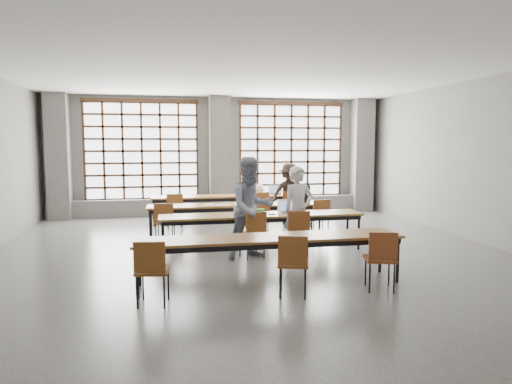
{
  "coord_description": "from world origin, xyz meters",
  "views": [
    {
      "loc": [
        -1.53,
        -8.29,
        2.1
      ],
      "look_at": [
        0.16,
        0.4,
        1.17
      ],
      "focal_mm": 32.0,
      "sensor_mm": 36.0,
      "label": 1
    }
  ],
  "objects_px": {
    "laptop_front": "(287,209)",
    "chair_back_left": "(175,207)",
    "desk_row_a": "(227,198)",
    "chair_front_left": "(254,230)",
    "student_back": "(289,194)",
    "laptop_back": "(275,192)",
    "mouse": "(308,212)",
    "chair_mid_right": "(320,214)",
    "chair_front_right": "(299,228)",
    "phone": "(272,214)",
    "chair_near_left": "(152,266)",
    "desk_row_d": "(270,241)",
    "green_box": "(258,211)",
    "student_female": "(251,208)",
    "desk_row_c": "(262,217)",
    "chair_back_right": "(290,204)",
    "chair_back_mid": "(261,205)",
    "plastic_bag": "(259,189)",
    "desk_row_b": "(236,207)",
    "chair_mid_centre": "(259,216)",
    "red_pouch": "(153,267)",
    "chair_mid_left": "(165,219)",
    "backpack": "(302,194)",
    "chair_near_right": "(381,255)",
    "student_male": "(298,211)",
    "chair_near_mid": "(293,259)"
  },
  "relations": [
    {
      "from": "laptop_front",
      "to": "chair_back_left",
      "type": "bearing_deg",
      "value": 129.67
    },
    {
      "from": "desk_row_a",
      "to": "chair_front_left",
      "type": "relative_size",
      "value": 4.55
    },
    {
      "from": "student_back",
      "to": "laptop_back",
      "type": "distance_m",
      "value": 0.65
    },
    {
      "from": "mouse",
      "to": "chair_mid_right",
      "type": "bearing_deg",
      "value": 59.25
    },
    {
      "from": "chair_front_right",
      "to": "laptop_front",
      "type": "bearing_deg",
      "value": 92.57
    },
    {
      "from": "chair_front_right",
      "to": "phone",
      "type": "relative_size",
      "value": 6.77
    },
    {
      "from": "student_back",
      "to": "chair_near_left",
      "type": "bearing_deg",
      "value": -127.28
    },
    {
      "from": "desk_row_d",
      "to": "green_box",
      "type": "height_order",
      "value": "green_box"
    },
    {
      "from": "green_box",
      "to": "student_female",
      "type": "bearing_deg",
      "value": -113.32
    },
    {
      "from": "desk_row_c",
      "to": "chair_back_right",
      "type": "xyz_separation_m",
      "value": [
        1.33,
        2.76,
        -0.13
      ]
    },
    {
      "from": "laptop_back",
      "to": "phone",
      "type": "xyz_separation_m",
      "value": [
        -0.93,
        -3.6,
        -0.05
      ]
    },
    {
      "from": "laptop_back",
      "to": "chair_back_right",
      "type": "bearing_deg",
      "value": -73.33
    },
    {
      "from": "chair_back_left",
      "to": "chair_near_left",
      "type": "relative_size",
      "value": 1.0
    },
    {
      "from": "chair_back_mid",
      "to": "plastic_bag",
      "type": "height_order",
      "value": "plastic_bag"
    },
    {
      "from": "mouse",
      "to": "plastic_bag",
      "type": "bearing_deg",
      "value": 94.99
    },
    {
      "from": "desk_row_b",
      "to": "chair_near_left",
      "type": "bearing_deg",
      "value": -111.84
    },
    {
      "from": "chair_back_mid",
      "to": "student_female",
      "type": "distance_m",
      "value": 3.39
    },
    {
      "from": "chair_mid_centre",
      "to": "phone",
      "type": "relative_size",
      "value": 6.77
    },
    {
      "from": "plastic_bag",
      "to": "red_pouch",
      "type": "relative_size",
      "value": 1.43
    },
    {
      "from": "chair_back_mid",
      "to": "mouse",
      "type": "relative_size",
      "value": 8.98
    },
    {
      "from": "desk_row_c",
      "to": "green_box",
      "type": "bearing_deg",
      "value": 122.01
    },
    {
      "from": "chair_near_left",
      "to": "chair_back_mid",
      "type": "bearing_deg",
      "value": 65.1
    },
    {
      "from": "chair_back_left",
      "to": "red_pouch",
      "type": "distance_m",
      "value": 5.5
    },
    {
      "from": "student_female",
      "to": "green_box",
      "type": "bearing_deg",
      "value": 51.55
    },
    {
      "from": "chair_back_left",
      "to": "laptop_front",
      "type": "height_order",
      "value": "laptop_front"
    },
    {
      "from": "chair_back_right",
      "to": "laptop_back",
      "type": "bearing_deg",
      "value": 106.67
    },
    {
      "from": "desk_row_a",
      "to": "desk_row_d",
      "type": "height_order",
      "value": "same"
    },
    {
      "from": "mouse",
      "to": "chair_mid_left",
      "type": "bearing_deg",
      "value": 161.21
    },
    {
      "from": "chair_mid_right",
      "to": "laptop_front",
      "type": "distance_m",
      "value": 1.31
    },
    {
      "from": "chair_back_mid",
      "to": "plastic_bag",
      "type": "distance_m",
      "value": 0.76
    },
    {
      "from": "green_box",
      "to": "backpack",
      "type": "height_order",
      "value": "backpack"
    },
    {
      "from": "chair_mid_centre",
      "to": "mouse",
      "type": "distance_m",
      "value": 1.28
    },
    {
      "from": "laptop_back",
      "to": "red_pouch",
      "type": "bearing_deg",
      "value": -116.73
    },
    {
      "from": "desk_row_d",
      "to": "chair_front_right",
      "type": "height_order",
      "value": "chair_front_right"
    },
    {
      "from": "chair_near_right",
      "to": "student_back",
      "type": "distance_m",
      "value": 5.7
    },
    {
      "from": "chair_back_right",
      "to": "red_pouch",
      "type": "distance_m",
      "value": 6.43
    },
    {
      "from": "laptop_front",
      "to": "mouse",
      "type": "bearing_deg",
      "value": -17.8
    },
    {
      "from": "desk_row_d",
      "to": "mouse",
      "type": "xyz_separation_m",
      "value": [
        1.27,
        2.16,
        0.08
      ]
    },
    {
      "from": "desk_row_b",
      "to": "chair_near_left",
      "type": "relative_size",
      "value": 4.55
    },
    {
      "from": "chair_mid_right",
      "to": "chair_front_right",
      "type": "bearing_deg",
      "value": -121.03
    },
    {
      "from": "laptop_back",
      "to": "backpack",
      "type": "distance_m",
      "value": 1.89
    },
    {
      "from": "desk_row_b",
      "to": "student_male",
      "type": "relative_size",
      "value": 2.37
    },
    {
      "from": "green_box",
      "to": "desk_row_a",
      "type": "bearing_deg",
      "value": 93.5
    },
    {
      "from": "backpack",
      "to": "desk_row_d",
      "type": "bearing_deg",
      "value": -138.25
    },
    {
      "from": "desk_row_d",
      "to": "chair_back_left",
      "type": "xyz_separation_m",
      "value": [
        -1.33,
        4.94,
        -0.13
      ]
    },
    {
      "from": "chair_near_mid",
      "to": "chair_mid_right",
      "type": "bearing_deg",
      "value": 65.98
    },
    {
      "from": "laptop_front",
      "to": "desk_row_c",
      "type": "bearing_deg",
      "value": -168.64
    },
    {
      "from": "desk_row_c",
      "to": "chair_near_left",
      "type": "height_order",
      "value": "chair_near_left"
    },
    {
      "from": "red_pouch",
      "to": "mouse",
      "type": "bearing_deg",
      "value": 42.33
    },
    {
      "from": "laptop_front",
      "to": "plastic_bag",
      "type": "relative_size",
      "value": 1.33
    }
  ]
}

